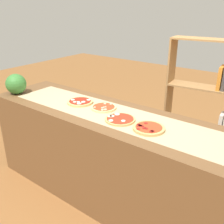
{
  "coord_description": "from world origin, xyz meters",
  "views": [
    {
      "loc": [
        1.29,
        -1.71,
        1.85
      ],
      "look_at": [
        0.0,
        0.0,
        0.95
      ],
      "focal_mm": 41.46,
      "sensor_mm": 36.0,
      "label": 1
    }
  ],
  "objects": [
    {
      "name": "pizza_mozzarella_0",
      "position": [
        -0.42,
        0.03,
        0.95
      ],
      "size": [
        0.26,
        0.26,
        0.03
      ],
      "color": "#DBB26B",
      "rests_on": "parchment_paper"
    },
    {
      "name": "parchment_paper",
      "position": [
        0.0,
        0.0,
        0.93
      ],
      "size": [
        2.19,
        0.46,
        0.0
      ],
      "primitive_type": "cube",
      "color": "tan",
      "rests_on": "counter"
    },
    {
      "name": "pizza_mozzarella_2",
      "position": [
        0.14,
        -0.07,
        0.94
      ],
      "size": [
        0.26,
        0.26,
        0.02
      ],
      "color": "tan",
      "rests_on": "parchment_paper"
    },
    {
      "name": "bookshelf",
      "position": [
        0.56,
        1.04,
        0.72
      ],
      "size": [
        0.79,
        0.3,
        1.53
      ],
      "color": "#A87A47",
      "rests_on": "ground_plane"
    },
    {
      "name": "counter",
      "position": [
        0.0,
        0.0,
        0.47
      ],
      "size": [
        2.67,
        0.71,
        0.93
      ],
      "primitive_type": "cube",
      "color": "brown",
      "rests_on": "ground_plane"
    },
    {
      "name": "pizza_mushroom_1",
      "position": [
        -0.14,
        0.05,
        0.95
      ],
      "size": [
        0.24,
        0.24,
        0.03
      ],
      "color": "#E5C17F",
      "rests_on": "parchment_paper"
    },
    {
      "name": "ground_plane",
      "position": [
        0.0,
        0.0,
        0.0
      ],
      "size": [
        12.0,
        12.0,
        0.0
      ],
      "primitive_type": "plane",
      "color": "brown"
    },
    {
      "name": "pizza_pepperoni_3",
      "position": [
        0.42,
        -0.08,
        0.95
      ],
      "size": [
        0.26,
        0.26,
        0.03
      ],
      "color": "tan",
      "rests_on": "parchment_paper"
    },
    {
      "name": "watermelon",
      "position": [
        -1.18,
        -0.17,
        1.04
      ],
      "size": [
        0.22,
        0.22,
        0.22
      ],
      "primitive_type": "sphere",
      "color": "#387A33",
      "rests_on": "counter"
    }
  ]
}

